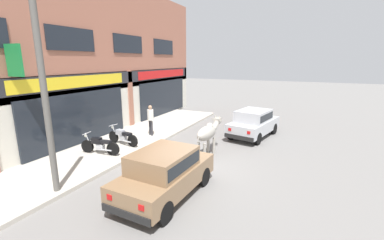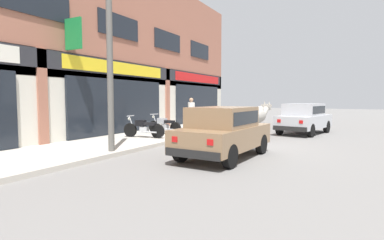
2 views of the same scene
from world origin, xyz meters
name	(u,v)px [view 2 (image 2 of 2)]	position (x,y,z in m)	size (l,w,h in m)	color
ground_plane	(235,145)	(0.00, 0.00, 0.00)	(90.00, 90.00, 0.00)	slate
sidewalk	(150,137)	(0.00, 3.85, 0.07)	(19.00, 3.30, 0.14)	#B7AFA3
shop_building	(115,50)	(0.00, 5.76, 3.87)	(23.00, 1.40, 8.18)	#9E604C
cow	(258,116)	(1.31, -0.46, 1.01)	(2.15, 0.67, 1.61)	#9E998E
car_0	(304,117)	(4.90, -1.67, 0.81)	(3.81, 2.26, 1.46)	black
car_1	(224,130)	(-2.41, -0.56, 0.81)	(3.68, 1.79, 1.46)	black
motorcycle_0	(144,128)	(-0.77, 3.59, 0.52)	(0.53, 1.81, 0.88)	black
motorcycle_1	(164,125)	(0.63, 3.53, 0.52)	(0.55, 1.81, 0.88)	black
pedestrian	(191,110)	(2.50, 3.20, 1.12)	(0.32, 0.46, 1.60)	#2D2D33
utility_pole	(110,55)	(-3.70, 2.50, 2.96)	(0.18, 0.18, 5.65)	#595651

